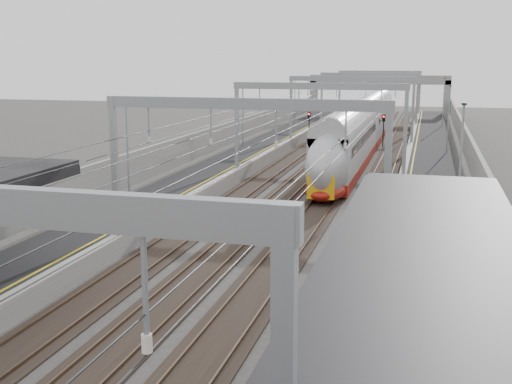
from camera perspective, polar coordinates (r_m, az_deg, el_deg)
The scene contains 12 objects.
platform_left at distance 53.20m, azimuth -2.51°, elevation 2.20°, with size 4.00×120.00×1.00m, color black.
platform_right at distance 50.79m, azimuth 14.98°, elevation 1.36°, with size 4.00×120.00×1.00m, color black.
tracks at distance 51.46m, azimuth 6.02°, elevation 1.31°, with size 11.40×140.00×0.20m.
overhead_line at distance 57.27m, azimuth 7.21°, elevation 8.47°, with size 13.00×140.00×6.60m.
canopy_right at distance 9.02m, azimuth 15.11°, elevation -15.99°, with size 4.40×30.00×4.24m.
overbridge at distance 105.40m, azimuth 10.89°, elevation 9.31°, with size 22.00×2.20×6.90m.
wall_left at distance 54.07m, azimuth -5.76°, elevation 3.48°, with size 0.30×120.00×3.20m, color slate.
wall_right at distance 50.72m, azimuth 18.66°, elevation 2.39°, with size 0.30×120.00×3.20m, color slate.
train at distance 63.68m, azimuth 9.25°, elevation 5.12°, with size 2.78×50.65×4.39m.
signal_green at distance 73.34m, azimuth 4.75°, elevation 6.28°, with size 0.32×0.32×3.48m.
signal_red_near at distance 71.04m, azimuth 11.27°, elevation 5.92°, with size 0.32×0.32×3.48m.
signal_red_far at distance 73.57m, azimuth 13.13°, elevation 6.03°, with size 0.32×0.32×3.48m.
Camera 1 is at (7.84, -5.03, 9.21)m, focal length 45.00 mm.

